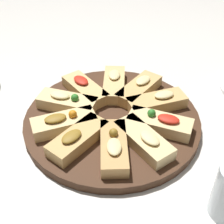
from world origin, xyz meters
The scene contains 12 objects.
ground_plane centered at (0.00, 0.00, 0.00)m, with size 3.00×3.00×0.00m, color silver.
serving_board centered at (0.00, 0.00, 0.01)m, with size 0.41×0.41×0.02m, color #422819.
focaccia_slice_0 centered at (-0.09, -0.07, 0.04)m, with size 0.14×0.13×0.04m.
focaccia_slice_1 centered at (-0.04, -0.11, 0.04)m, with size 0.10×0.15×0.04m.
focaccia_slice_2 centered at (0.04, -0.11, 0.04)m, with size 0.10×0.15×0.04m.
focaccia_slice_3 centered at (0.09, -0.07, 0.04)m, with size 0.14×0.13×0.04m.
focaccia_slice_4 centered at (0.11, -0.01, 0.04)m, with size 0.14×0.06×0.04m.
focaccia_slice_5 centered at (0.09, 0.07, 0.04)m, with size 0.14×0.13×0.04m.
focaccia_slice_6 centered at (0.04, 0.11, 0.04)m, with size 0.10×0.15×0.04m.
focaccia_slice_7 centered at (-0.03, 0.11, 0.04)m, with size 0.09×0.15×0.04m.
focaccia_slice_8 centered at (-0.09, 0.06, 0.04)m, with size 0.15×0.12×0.04m.
focaccia_slice_9 centered at (-0.11, 0.00, 0.04)m, with size 0.14×0.06×0.04m.
Camera 1 is at (0.17, -0.53, 0.49)m, focal length 50.00 mm.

